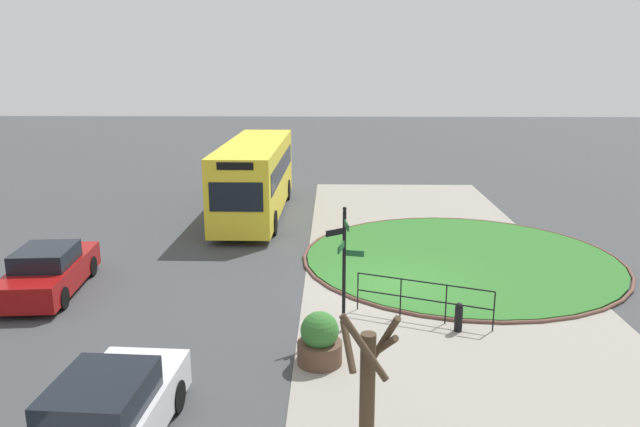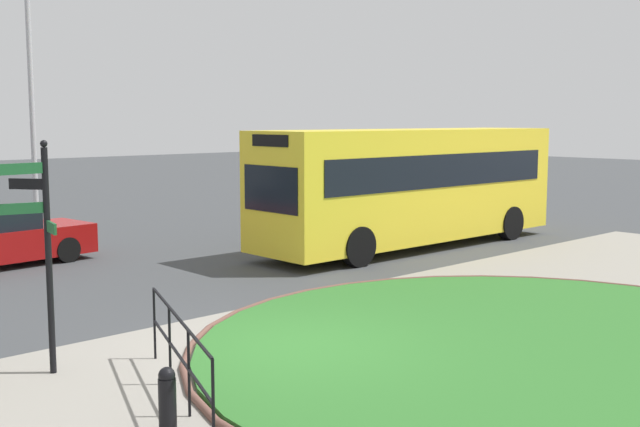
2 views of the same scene
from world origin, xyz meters
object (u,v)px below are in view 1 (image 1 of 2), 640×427
Objects in this scene: planter_near_signpost at (320,341)px; street_tree_bare at (368,378)px; signpost_directional at (344,261)px; car_far_lane at (106,418)px; bus_yellow at (255,176)px; car_near_lane at (49,271)px; bollard_foreground at (459,317)px.

planter_near_signpost is 3.32m from street_tree_bare.
signpost_directional reaches higher than street_tree_bare.
bus_yellow is at bearing 1.60° from car_far_lane.
car_near_lane is (-9.63, 5.00, -1.11)m from bus_yellow.
bus_yellow is at bearing 28.96° from bollard_foreground.
bollard_foreground is at bearing 29.68° from bus_yellow.
planter_near_signpost is 0.47× the size of street_tree_bare.
car_far_lane is 4.97m from planter_near_signpost.
car_near_lane is (2.63, 8.76, -1.28)m from signpost_directional.
bollard_foreground is 0.18× the size of car_near_lane.
car_near_lane is at bearing 33.82° from car_far_lane.
car_far_lane is 4.64m from street_tree_bare.
planter_near_signpost is at bearing 160.99° from signpost_directional.
signpost_directional is 0.33× the size of bus_yellow.
car_near_lane is at bearing 73.31° from signpost_directional.
car_far_lane is at bearing 139.81° from signpost_directional.
car_far_lane is (-17.26, 0.47, -1.09)m from bus_yellow.
car_far_lane is 1.64× the size of street_tree_bare.
car_near_lane is at bearing 51.03° from street_tree_bare.
car_near_lane is (2.51, 11.71, 0.25)m from bollard_foreground.
street_tree_bare is (-7.37, -9.11, 0.71)m from car_near_lane.
bollard_foreground is at bearing -87.64° from signpost_directional.
car_far_lane is (-7.64, -4.53, 0.03)m from car_near_lane.
bus_yellow is 17.30m from car_far_lane.
car_far_lane is (-5.01, 4.23, -1.25)m from signpost_directional.
car_far_lane is at bearing 132.49° from planter_near_signpost.
street_tree_bare is (-4.86, 2.60, 0.96)m from bollard_foreground.
car_far_lane reaches higher than planter_near_signpost.
bollard_foreground is at bearing -107.18° from car_near_lane.
signpost_directional is 0.74× the size of car_far_lane.
car_far_lane reaches higher than car_near_lane.
car_near_lane is at bearing 77.92° from bollard_foreground.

